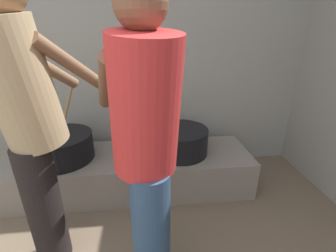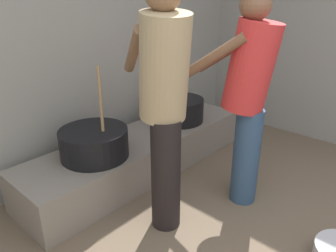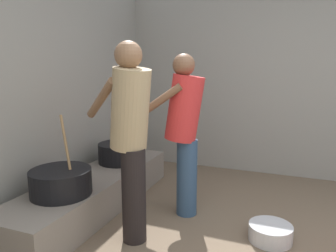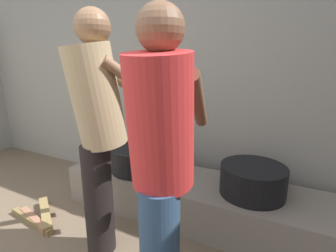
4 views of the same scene
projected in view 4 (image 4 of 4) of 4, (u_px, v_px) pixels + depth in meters
name	position (u px, v px, depth m)	size (l,w,h in m)	color
block_enclosure_rear	(147.00, 70.00, 2.71)	(5.45, 0.20, 2.50)	gray
hearth_ledge	(190.00, 198.00, 2.20)	(2.27, 0.60, 0.34)	slate
cooking_pot_main	(139.00, 158.00, 2.34)	(0.53, 0.53, 0.68)	black
cooking_pot_secondary	(253.00, 180.00, 1.90)	(0.49, 0.49, 0.23)	black
cook_in_tan_shirt	(98.00, 123.00, 1.63)	(0.63, 0.74, 1.64)	black
cook_in_red_shirt	(161.00, 158.00, 1.16)	(0.46, 0.71, 1.56)	navy
firewood_pile	(39.00, 218.00, 2.15)	(0.56, 0.34, 0.07)	#99664C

